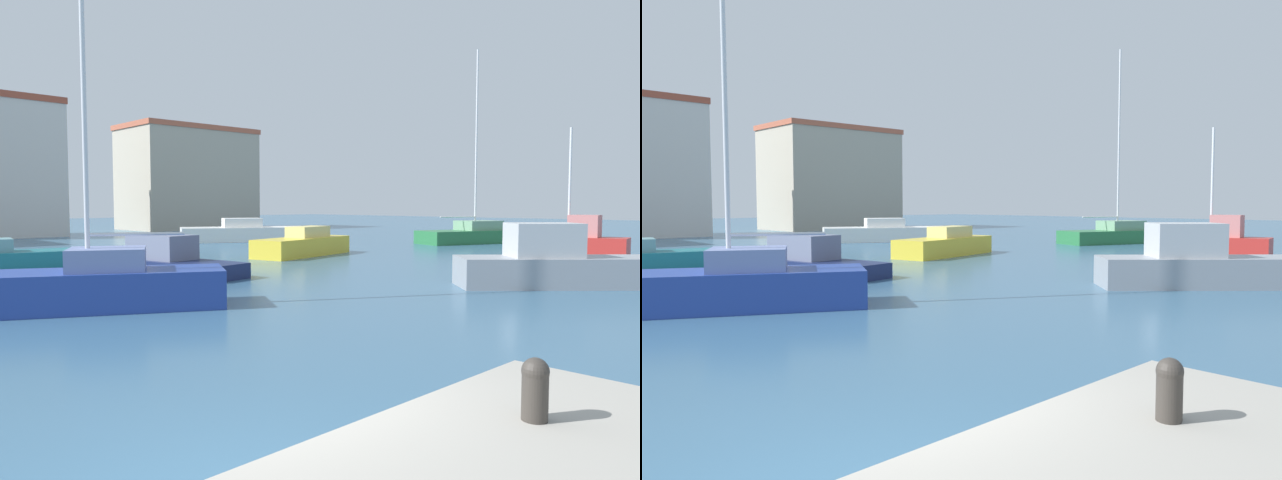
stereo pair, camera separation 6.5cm
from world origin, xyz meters
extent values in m
plane|color=#38607F|center=(15.00, 20.00, 0.00)|extent=(160.00, 160.00, 0.00)
cylinder|color=#38332D|center=(1.12, -2.07, 1.28)|extent=(0.18, 0.18, 0.35)
sphere|color=#38332D|center=(1.12, -2.07, 1.46)|extent=(0.19, 0.19, 0.19)
cube|color=#28703D|center=(31.54, 16.76, 0.43)|extent=(8.36, 5.09, 0.86)
cube|color=gray|center=(31.81, 16.66, 1.17)|extent=(3.15, 2.74, 0.63)
cylinder|color=silver|center=(31.54, 16.76, 6.78)|extent=(0.12, 0.12, 11.84)
cylinder|color=silver|center=(30.19, 17.23, 1.76)|extent=(2.65, 1.00, 0.08)
cube|color=#B22823|center=(26.19, 8.27, 0.50)|extent=(2.71, 5.59, 0.99)
cube|color=#C4716E|center=(26.33, 7.55, 1.53)|extent=(1.51, 1.59, 1.08)
cylinder|color=silver|center=(26.19, 8.27, 3.69)|extent=(0.12, 0.12, 5.38)
cube|color=#19234C|center=(8.15, 15.50, 0.28)|extent=(2.98, 6.71, 0.55)
cube|color=slate|center=(8.08, 15.90, 1.01)|extent=(1.82, 2.78, 0.92)
cube|color=white|center=(21.66, 28.96, 0.49)|extent=(9.08, 6.63, 0.98)
cube|color=silver|center=(21.46, 29.06, 1.30)|extent=(3.21, 2.92, 0.63)
cube|color=gold|center=(16.96, 17.82, 0.46)|extent=(6.32, 3.19, 0.91)
cube|color=#DFCD77|center=(17.44, 17.93, 1.19)|extent=(2.54, 1.70, 0.56)
cube|color=#233D93|center=(3.04, 10.41, 0.48)|extent=(6.75, 4.87, 0.97)
cube|color=#6E7DB1|center=(3.44, 10.20, 1.25)|extent=(2.35, 2.24, 0.56)
cylinder|color=silver|center=(3.04, 10.41, 5.81)|extent=(0.12, 0.12, 9.68)
cylinder|color=silver|center=(4.08, 9.84, 1.87)|extent=(2.08, 1.18, 0.08)
cube|color=gray|center=(15.45, 3.96, 0.47)|extent=(5.95, 5.72, 0.95)
cube|color=#ADB0B5|center=(15.02, 4.36, 1.49)|extent=(2.54, 2.50, 1.07)
cube|color=beige|center=(11.17, 46.69, 5.21)|extent=(7.56, 7.21, 10.42)
cube|color=#9E4733|center=(11.17, 46.69, 10.67)|extent=(7.71, 7.35, 0.50)
cube|color=#B2A893|center=(29.50, 49.24, 4.96)|extent=(12.63, 7.81, 9.92)
cube|color=#B25B42|center=(29.50, 49.24, 10.17)|extent=(12.88, 7.97, 0.50)
camera|label=1|loc=(-2.79, -3.92, 2.64)|focal=32.66mm
camera|label=2|loc=(-2.74, -3.96, 2.64)|focal=32.66mm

